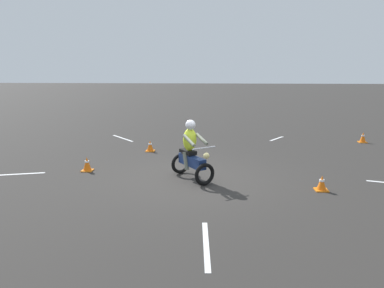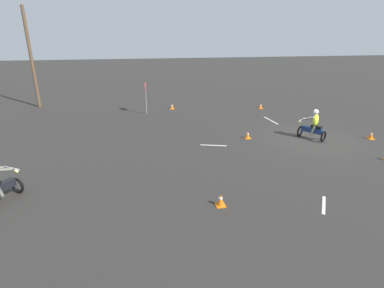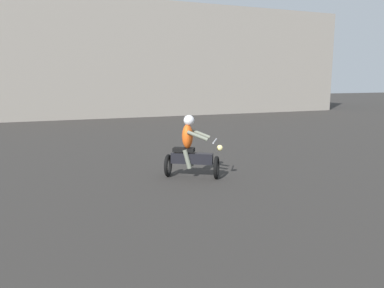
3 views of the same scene
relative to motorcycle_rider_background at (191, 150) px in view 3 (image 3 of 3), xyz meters
The scene contains 3 objects.
motorcycle_rider_background is the anchor object (origin of this frame).
utility_pole_far 18.90m from the motorcycle_rider_background, 93.83° to the left, with size 0.24×0.24×9.81m, color brown.
building_backdrop 20.84m from the motorcycle_rider_background, 79.52° to the left, with size 30.47×8.43×7.79m, color gray.
Camera 3 is at (-7.47, 4.95, 2.57)m, focal length 35.00 mm.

